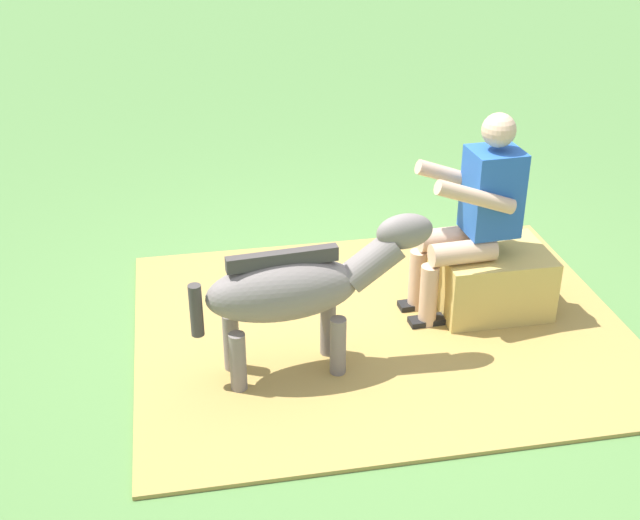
% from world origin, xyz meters
% --- Properties ---
extents(ground_plane, '(24.00, 24.00, 0.00)m').
position_xyz_m(ground_plane, '(0.00, 0.00, 0.00)').
color(ground_plane, '#568442').
extents(hay_patch, '(2.96, 2.40, 0.02)m').
position_xyz_m(hay_patch, '(-0.16, 0.18, 0.01)').
color(hay_patch, '#AD8C47').
rests_on(hay_patch, ground).
extents(hay_bale, '(0.67, 0.53, 0.42)m').
position_xyz_m(hay_bale, '(-0.89, 0.07, 0.21)').
color(hay_bale, tan).
rests_on(hay_bale, ground).
extents(person_seated, '(0.68, 0.44, 1.30)m').
position_xyz_m(person_seated, '(-0.73, 0.07, 0.71)').
color(person_seated, '#D8AD8C').
rests_on(person_seated, ground).
extents(pony_standing, '(1.35, 0.39, 0.90)m').
position_xyz_m(pony_standing, '(0.39, 0.51, 0.54)').
color(pony_standing, slate).
rests_on(pony_standing, ground).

